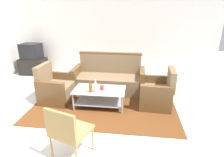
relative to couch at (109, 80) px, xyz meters
The scene contains 13 objects.
ground_plane 1.53m from the couch, 94.16° to the right, with size 14.00×14.00×0.00m, color white.
wall_back 1.91m from the couch, 93.96° to the left, with size 6.52×0.12×2.80m.
rug 0.77m from the couch, 89.27° to the right, with size 3.12×2.19×0.01m, color brown.
couch is the anchor object (origin of this frame).
armchair_left 1.33m from the couch, 149.16° to the right, with size 0.75×0.81×0.85m.
armchair_right 1.33m from the couch, 29.10° to the right, with size 0.74×0.79×0.85m.
coffee_table 0.86m from the couch, 95.54° to the right, with size 1.10×0.60×0.40m.
bottle_brown 1.06m from the couch, 102.88° to the right, with size 0.08×0.08×0.26m.
bottle_clear 1.01m from the couch, 98.14° to the right, with size 0.07×0.07×0.27m.
cup 0.88m from the couch, 91.53° to the right, with size 0.08×0.08×0.10m, color red.
tv_stand 2.85m from the couch, 158.21° to the left, with size 0.80×0.50×0.52m, color black.
television 2.89m from the couch, 158.16° to the left, with size 0.65×0.51×0.48m.
wicker_chair 2.45m from the couch, 95.32° to the right, with size 0.61×0.61×0.84m.
Camera 1 is at (0.75, -3.00, 2.04)m, focal length 30.20 mm.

